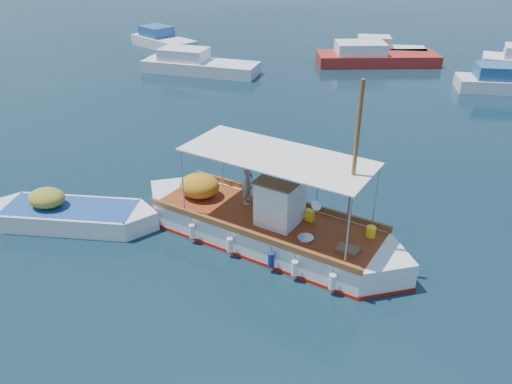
# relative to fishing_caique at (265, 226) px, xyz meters

# --- Properties ---
(ground) EXTENTS (160.00, 160.00, 0.00)m
(ground) POSITION_rel_fishing_caique_xyz_m (0.43, 0.68, -0.53)
(ground) COLOR black
(ground) RESTS_ON ground
(fishing_caique) EXTENTS (9.36, 4.76, 6.00)m
(fishing_caique) POSITION_rel_fishing_caique_xyz_m (0.00, 0.00, 0.00)
(fishing_caique) COLOR white
(fishing_caique) RESTS_ON ground
(dinghy) EXTENTS (6.14, 2.25, 1.51)m
(dinghy) POSITION_rel_fishing_caique_xyz_m (-6.74, -0.63, -0.21)
(dinghy) COLOR white
(dinghy) RESTS_ON ground
(bg_boat_nw) EXTENTS (8.17, 2.93, 1.80)m
(bg_boat_nw) POSITION_rel_fishing_caique_xyz_m (-9.10, 19.18, -0.03)
(bg_boat_nw) COLOR silver
(bg_boat_nw) RESTS_ON ground
(bg_boat_n) EXTENTS (9.14, 4.95, 1.80)m
(bg_boat_n) POSITION_rel_fishing_caique_xyz_m (2.72, 24.37, -0.03)
(bg_boat_n) COLOR #A8231C
(bg_boat_n) RESTS_ON ground
(bg_boat_ne) EXTENTS (6.80, 2.76, 1.80)m
(bg_boat_ne) POSITION_rel_fishing_caique_xyz_m (11.09, 19.53, -0.03)
(bg_boat_ne) COLOR silver
(bg_boat_ne) RESTS_ON ground
(bg_boat_far_w) EXTENTS (6.51, 5.25, 1.80)m
(bg_boat_far_w) POSITION_rel_fishing_caique_xyz_m (-14.62, 26.12, -0.03)
(bg_boat_far_w) COLOR silver
(bg_boat_far_w) RESTS_ON ground
(bg_boat_far_n) EXTENTS (6.19, 2.73, 1.80)m
(bg_boat_far_n) POSITION_rel_fishing_caique_xyz_m (3.33, 26.57, -0.03)
(bg_boat_far_n) COLOR silver
(bg_boat_far_n) RESTS_ON ground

